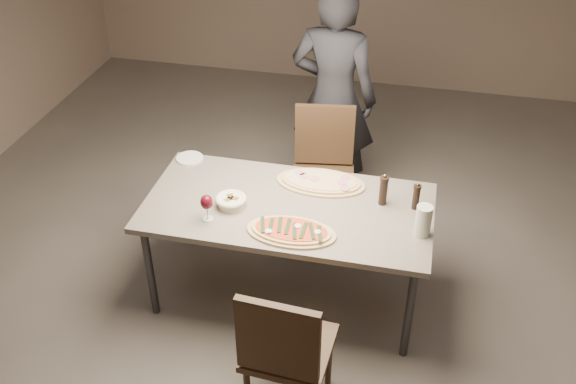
% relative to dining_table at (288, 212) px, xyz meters
% --- Properties ---
extents(room, '(7.00, 7.00, 7.00)m').
position_rel_dining_table_xyz_m(room, '(0.00, 0.00, 0.71)').
color(room, '#605952').
rests_on(room, ground).
extents(dining_table, '(1.80, 0.90, 0.75)m').
position_rel_dining_table_xyz_m(dining_table, '(0.00, 0.00, 0.00)').
color(dining_table, slate).
rests_on(dining_table, ground).
extents(zucchini_pizza, '(0.54, 0.30, 0.05)m').
position_rel_dining_table_xyz_m(zucchini_pizza, '(0.08, -0.27, 0.07)').
color(zucchini_pizza, tan).
rests_on(zucchini_pizza, dining_table).
extents(ham_pizza, '(0.59, 0.32, 0.04)m').
position_rel_dining_table_xyz_m(ham_pizza, '(0.16, 0.28, 0.07)').
color(ham_pizza, tan).
rests_on(ham_pizza, dining_table).
extents(bread_basket, '(0.19, 0.19, 0.07)m').
position_rel_dining_table_xyz_m(bread_basket, '(-0.34, -0.09, 0.10)').
color(bread_basket, beige).
rests_on(bread_basket, dining_table).
extents(oil_dish, '(0.14, 0.14, 0.02)m').
position_rel_dining_table_xyz_m(oil_dish, '(0.14, -0.25, 0.07)').
color(oil_dish, white).
rests_on(oil_dish, dining_table).
extents(pepper_mill_left, '(0.06, 0.06, 0.22)m').
position_rel_dining_table_xyz_m(pepper_mill_left, '(0.57, 0.15, 0.16)').
color(pepper_mill_left, black).
rests_on(pepper_mill_left, dining_table).
extents(pepper_mill_right, '(0.05, 0.05, 0.19)m').
position_rel_dining_table_xyz_m(pepper_mill_right, '(0.78, 0.14, 0.15)').
color(pepper_mill_right, black).
rests_on(pepper_mill_right, dining_table).
extents(carafe, '(0.10, 0.10, 0.20)m').
position_rel_dining_table_xyz_m(carafe, '(0.83, -0.11, 0.16)').
color(carafe, silver).
rests_on(carafe, dining_table).
extents(wine_glass, '(0.08, 0.08, 0.18)m').
position_rel_dining_table_xyz_m(wine_glass, '(-0.44, -0.25, 0.18)').
color(wine_glass, silver).
rests_on(wine_glass, dining_table).
extents(side_plate, '(0.19, 0.19, 0.01)m').
position_rel_dining_table_xyz_m(side_plate, '(-0.79, 0.38, 0.06)').
color(side_plate, white).
rests_on(side_plate, dining_table).
extents(chair_near, '(0.48, 0.48, 0.95)m').
position_rel_dining_table_xyz_m(chair_near, '(0.20, -0.95, -0.16)').
color(chair_near, '#402B1A').
rests_on(chair_near, ground).
extents(chair_far, '(0.53, 0.53, 0.98)m').
position_rel_dining_table_xyz_m(chair_far, '(0.08, 0.83, -0.15)').
color(chair_far, '#402B1A').
rests_on(chair_far, ground).
extents(diner, '(0.71, 0.51, 1.83)m').
position_rel_dining_table_xyz_m(diner, '(0.08, 1.20, 0.22)').
color(diner, black).
rests_on(diner, ground).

